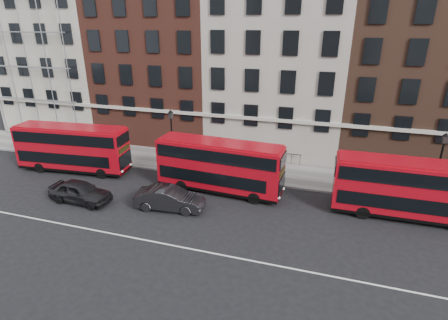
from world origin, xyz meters
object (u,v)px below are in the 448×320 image
(bus_b, at_px, (219,165))
(car_rear, at_px, (80,192))
(bus_a, at_px, (72,147))
(car_front, at_px, (169,199))
(bus_c, at_px, (409,188))

(bus_b, height_order, car_rear, bus_b)
(bus_a, bearing_deg, car_rear, -52.92)
(bus_a, bearing_deg, bus_b, -5.31)
(bus_a, relative_size, car_front, 2.04)
(bus_a, relative_size, bus_b, 1.01)
(bus_c, xyz_separation_m, car_front, (-15.86, -3.74, -1.39))
(car_rear, bearing_deg, bus_b, -60.88)
(car_rear, relative_size, car_front, 0.97)
(bus_c, height_order, car_front, bus_c)
(bus_c, height_order, car_rear, bus_c)
(bus_a, xyz_separation_m, car_rear, (4.31, -4.72, -1.42))
(bus_a, bearing_deg, car_front, -23.94)
(car_front, bearing_deg, car_rear, 91.98)
(bus_a, distance_m, bus_c, 26.95)
(bus_b, bearing_deg, car_rear, -149.49)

